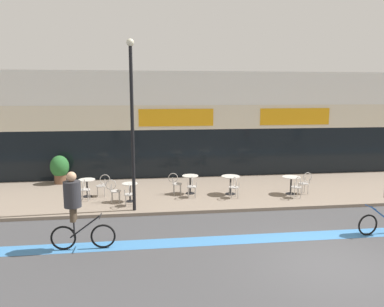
# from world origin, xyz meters

# --- Properties ---
(ground_plane) EXTENTS (120.00, 120.00, 0.00)m
(ground_plane) POSITION_xyz_m (0.00, 0.00, 0.00)
(ground_plane) COLOR #424244
(sidewalk_slab) EXTENTS (40.00, 5.50, 0.12)m
(sidewalk_slab) POSITION_xyz_m (0.00, 7.25, 0.06)
(sidewalk_slab) COLOR gray
(sidewalk_slab) RESTS_ON ground
(storefront_facade) EXTENTS (40.00, 4.06, 5.36)m
(storefront_facade) POSITION_xyz_m (0.00, 11.96, 2.67)
(storefront_facade) COLOR silver
(storefront_facade) RESTS_ON ground
(bike_lane_stripe) EXTENTS (36.00, 0.70, 0.01)m
(bike_lane_stripe) POSITION_xyz_m (0.00, 1.97, 0.00)
(bike_lane_stripe) COLOR #3D7AB7
(bike_lane_stripe) RESTS_ON ground
(bistro_table_0) EXTENTS (0.67, 0.67, 0.72)m
(bistro_table_0) POSITION_xyz_m (-6.97, 6.91, 0.64)
(bistro_table_0) COLOR black
(bistro_table_0) RESTS_ON sidewalk_slab
(bistro_table_1) EXTENTS (0.61, 0.61, 0.73)m
(bistro_table_1) POSITION_xyz_m (-5.22, 5.98, 0.63)
(bistro_table_1) COLOR black
(bistro_table_1) RESTS_ON sidewalk_slab
(bistro_table_2) EXTENTS (0.68, 0.68, 0.78)m
(bistro_table_2) POSITION_xyz_m (-2.75, 6.84, 0.67)
(bistro_table_2) COLOR black
(bistro_table_2) RESTS_ON sidewalk_slab
(bistro_table_3) EXTENTS (0.77, 0.77, 0.77)m
(bistro_table_3) POSITION_xyz_m (-1.09, 6.53, 0.68)
(bistro_table_3) COLOR black
(bistro_table_3) RESTS_ON sidewalk_slab
(bistro_table_4) EXTENTS (0.74, 0.74, 0.74)m
(bistro_table_4) POSITION_xyz_m (1.42, 6.22, 0.65)
(bistro_table_4) COLOR black
(bistro_table_4) RESTS_ON sidewalk_slab
(cafe_chair_0_near) EXTENTS (0.43, 0.59, 0.90)m
(cafe_chair_0_near) POSITION_xyz_m (-6.98, 6.28, 0.64)
(cafe_chair_0_near) COLOR #B7B2AD
(cafe_chair_0_near) RESTS_ON sidewalk_slab
(cafe_chair_0_side) EXTENTS (0.59, 0.44, 0.90)m
(cafe_chair_0_side) POSITION_xyz_m (-6.35, 6.92, 0.64)
(cafe_chair_0_side) COLOR #B7B2AD
(cafe_chair_0_side) RESTS_ON sidewalk_slab
(cafe_chair_1_near) EXTENTS (0.43, 0.59, 0.90)m
(cafe_chair_1_near) POSITION_xyz_m (-5.21, 5.36, 0.64)
(cafe_chair_1_near) COLOR #B7B2AD
(cafe_chair_1_near) RESTS_ON sidewalk_slab
(cafe_chair_1_side) EXTENTS (0.58, 0.42, 0.90)m
(cafe_chair_1_side) POSITION_xyz_m (-5.84, 5.99, 0.64)
(cafe_chair_1_side) COLOR #B7B2AD
(cafe_chair_1_side) RESTS_ON sidewalk_slab
(cafe_chair_2_near) EXTENTS (0.42, 0.58, 0.90)m
(cafe_chair_2_near) POSITION_xyz_m (-2.75, 6.22, 0.64)
(cafe_chair_2_near) COLOR #B7B2AD
(cafe_chair_2_near) RESTS_ON sidewalk_slab
(cafe_chair_2_side) EXTENTS (0.58, 0.41, 0.90)m
(cafe_chair_2_side) POSITION_xyz_m (-3.37, 6.84, 0.64)
(cafe_chair_2_side) COLOR #B7B2AD
(cafe_chair_2_side) RESTS_ON sidewalk_slab
(cafe_chair_3_near) EXTENTS (0.42, 0.58, 0.90)m
(cafe_chair_3_near) POSITION_xyz_m (-1.08, 5.90, 0.64)
(cafe_chair_3_near) COLOR #B7B2AD
(cafe_chair_3_near) RESTS_ON sidewalk_slab
(cafe_chair_4_near) EXTENTS (0.42, 0.59, 0.90)m
(cafe_chair_4_near) POSITION_xyz_m (1.43, 5.60, 0.64)
(cafe_chair_4_near) COLOR #B7B2AD
(cafe_chair_4_near) RESTS_ON sidewalk_slab
(cafe_chair_4_side) EXTENTS (0.60, 0.45, 0.90)m
(cafe_chair_4_side) POSITION_xyz_m (2.05, 6.23, 0.64)
(cafe_chair_4_side) COLOR #B7B2AD
(cafe_chair_4_side) RESTS_ON sidewalk_slab
(planter_pot) EXTENTS (0.85, 0.85, 1.32)m
(planter_pot) POSITION_xyz_m (-8.56, 9.40, 0.84)
(planter_pot) COLOR brown
(planter_pot) RESTS_ON sidewalk_slab
(lamp_post) EXTENTS (0.26, 0.26, 6.00)m
(lamp_post) POSITION_xyz_m (-5.03, 4.87, 3.53)
(lamp_post) COLOR black
(lamp_post) RESTS_ON sidewalk_slab
(cyclist_2) EXTENTS (1.78, 0.48, 2.21)m
(cyclist_2) POSITION_xyz_m (-6.55, 1.87, 1.30)
(cyclist_2) COLOR black
(cyclist_2) RESTS_ON ground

